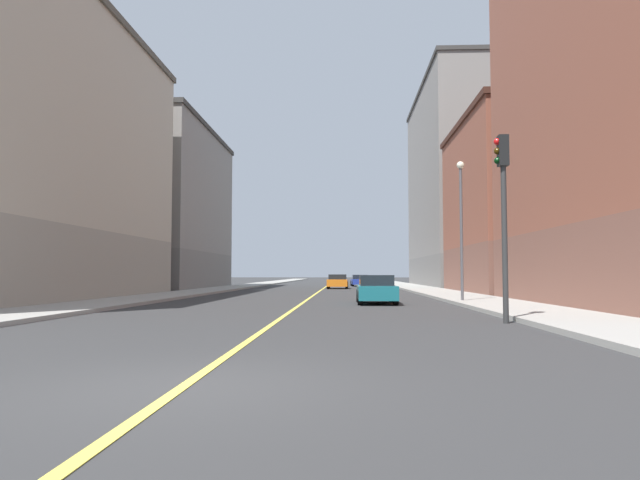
{
  "coord_description": "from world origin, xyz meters",
  "views": [
    {
      "loc": [
        2.03,
        -7.23,
        1.42
      ],
      "look_at": [
        0.49,
        28.15,
        3.49
      ],
      "focal_mm": 32.24,
      "sensor_mm": 36.0,
      "label": 1
    }
  ],
  "objects_px": {
    "building_left_far": "(471,187)",
    "traffic_light_left_near": "(503,200)",
    "car_blue": "(360,281)",
    "car_teal": "(376,290)",
    "car_orange": "(338,282)",
    "street_lamp_left_near": "(461,215)",
    "building_left_mid": "(537,206)",
    "building_right_midblock": "(153,209)"
  },
  "relations": [
    {
      "from": "traffic_light_left_near",
      "to": "car_blue",
      "type": "height_order",
      "value": "traffic_light_left_near"
    },
    {
      "from": "building_left_mid",
      "to": "car_blue",
      "type": "relative_size",
      "value": 3.39
    },
    {
      "from": "car_blue",
      "to": "car_teal",
      "type": "bearing_deg",
      "value": -90.27
    },
    {
      "from": "car_orange",
      "to": "car_blue",
      "type": "relative_size",
      "value": 0.87
    },
    {
      "from": "building_right_midblock",
      "to": "car_teal",
      "type": "xyz_separation_m",
      "value": [
        19.45,
        -25.71,
        -6.83
      ]
    },
    {
      "from": "building_left_far",
      "to": "street_lamp_left_near",
      "type": "bearing_deg",
      "value": -103.05
    },
    {
      "from": "car_blue",
      "to": "building_left_mid",
      "type": "bearing_deg",
      "value": -61.43
    },
    {
      "from": "building_right_midblock",
      "to": "car_orange",
      "type": "relative_size",
      "value": 5.0
    },
    {
      "from": "car_orange",
      "to": "traffic_light_left_near",
      "type": "bearing_deg",
      "value": -82.0
    },
    {
      "from": "street_lamp_left_near",
      "to": "car_blue",
      "type": "distance_m",
      "value": 37.12
    },
    {
      "from": "building_left_far",
      "to": "car_teal",
      "type": "xyz_separation_m",
      "value": [
        -12.45,
        -36.44,
        -10.35
      ]
    },
    {
      "from": "building_left_far",
      "to": "traffic_light_left_near",
      "type": "relative_size",
      "value": 4.63
    },
    {
      "from": "building_left_far",
      "to": "car_orange",
      "type": "distance_m",
      "value": 20.33
    },
    {
      "from": "car_orange",
      "to": "car_teal",
      "type": "bearing_deg",
      "value": -85.4
    },
    {
      "from": "traffic_light_left_near",
      "to": "car_orange",
      "type": "bearing_deg",
      "value": 98.0
    },
    {
      "from": "street_lamp_left_near",
      "to": "car_orange",
      "type": "distance_m",
      "value": 27.3
    },
    {
      "from": "car_blue",
      "to": "car_teal",
      "type": "height_order",
      "value": "car_teal"
    },
    {
      "from": "building_left_mid",
      "to": "car_blue",
      "type": "distance_m",
      "value": 26.29
    },
    {
      "from": "building_left_far",
      "to": "car_teal",
      "type": "bearing_deg",
      "value": -108.86
    },
    {
      "from": "building_left_mid",
      "to": "street_lamp_left_near",
      "type": "height_order",
      "value": "building_left_mid"
    },
    {
      "from": "building_left_far",
      "to": "street_lamp_left_near",
      "type": "height_order",
      "value": "building_left_far"
    },
    {
      "from": "building_left_far",
      "to": "car_orange",
      "type": "bearing_deg",
      "value": -146.55
    },
    {
      "from": "car_orange",
      "to": "building_right_midblock",
      "type": "bearing_deg",
      "value": -176.44
    },
    {
      "from": "building_left_mid",
      "to": "traffic_light_left_near",
      "type": "relative_size",
      "value": 2.88
    },
    {
      "from": "traffic_light_left_near",
      "to": "car_blue",
      "type": "bearing_deg",
      "value": 93.5
    },
    {
      "from": "car_blue",
      "to": "traffic_light_left_near",
      "type": "bearing_deg",
      "value": -86.5
    },
    {
      "from": "car_orange",
      "to": "building_left_far",
      "type": "bearing_deg",
      "value": 33.45
    },
    {
      "from": "building_left_mid",
      "to": "building_right_midblock",
      "type": "xyz_separation_m",
      "value": [
        -31.9,
        11.06,
        1.19
      ]
    },
    {
      "from": "building_left_far",
      "to": "car_blue",
      "type": "xyz_separation_m",
      "value": [
        -12.27,
        0.76,
        -10.39
      ]
    },
    {
      "from": "car_orange",
      "to": "car_teal",
      "type": "distance_m",
      "value": 26.88
    },
    {
      "from": "car_teal",
      "to": "building_right_midblock",
      "type": "bearing_deg",
      "value": 127.11
    },
    {
      "from": "building_right_midblock",
      "to": "car_orange",
      "type": "height_order",
      "value": "building_right_midblock"
    },
    {
      "from": "building_right_midblock",
      "to": "street_lamp_left_near",
      "type": "xyz_separation_m",
      "value": [
        23.57,
        -25.25,
        -3.27
      ]
    },
    {
      "from": "building_left_far",
      "to": "building_right_midblock",
      "type": "relative_size",
      "value": 1.25
    },
    {
      "from": "car_orange",
      "to": "car_teal",
      "type": "xyz_separation_m",
      "value": [
        2.16,
        -26.79,
        0.0
      ]
    },
    {
      "from": "building_left_mid",
      "to": "building_left_far",
      "type": "height_order",
      "value": "building_left_far"
    },
    {
      "from": "street_lamp_left_near",
      "to": "car_orange",
      "type": "relative_size",
      "value": 1.65
    },
    {
      "from": "traffic_light_left_near",
      "to": "building_left_far",
      "type": "bearing_deg",
      "value": 78.74
    },
    {
      "from": "building_left_far",
      "to": "street_lamp_left_near",
      "type": "distance_m",
      "value": 37.54
    },
    {
      "from": "building_left_mid",
      "to": "building_right_midblock",
      "type": "relative_size",
      "value": 0.78
    },
    {
      "from": "car_blue",
      "to": "car_teal",
      "type": "distance_m",
      "value": 37.2
    },
    {
      "from": "building_left_mid",
      "to": "traffic_light_left_near",
      "type": "bearing_deg",
      "value": -110.37
    }
  ]
}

